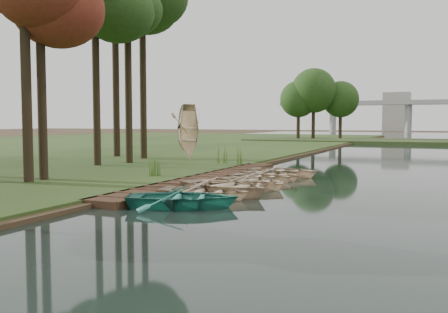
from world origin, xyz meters
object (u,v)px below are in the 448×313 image
at_px(boardwalk, 204,180).
at_px(stored_rowboat, 188,153).
at_px(rowboat_0, 183,196).
at_px(rowboat_2, 224,184).
at_px(rowboat_1, 204,190).

bearing_deg(boardwalk, stored_rowboat, 121.84).
relative_size(rowboat_0, stored_rowboat, 0.97).
xyz_separation_m(boardwalk, rowboat_2, (2.54, -3.42, 0.31)).
distance_m(rowboat_0, stored_rowboat, 18.15).
bearing_deg(stored_rowboat, rowboat_0, -132.62).
relative_size(rowboat_0, rowboat_2, 0.93).
height_order(boardwalk, rowboat_1, rowboat_1).
distance_m(rowboat_2, stored_rowboat, 15.36).
height_order(rowboat_0, stored_rowboat, stored_rowboat).
distance_m(rowboat_0, rowboat_2, 3.26).
bearing_deg(rowboat_0, stored_rowboat, 6.60).
bearing_deg(rowboat_1, boardwalk, 17.70).
bearing_deg(rowboat_0, boardwalk, -0.44).
relative_size(rowboat_1, rowboat_2, 0.86).
relative_size(rowboat_0, rowboat_1, 1.09).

